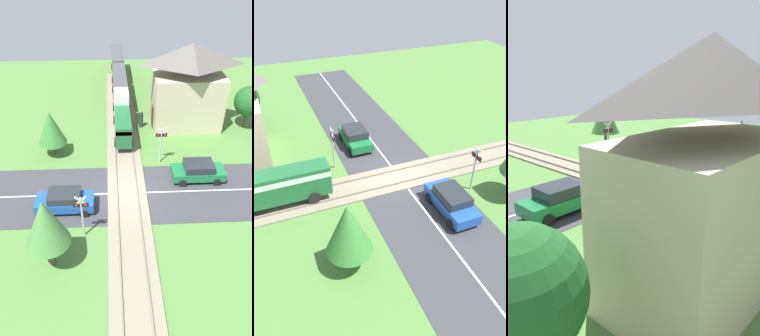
# 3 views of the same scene
# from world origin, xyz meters

# --- Properties ---
(ground_plane) EXTENTS (60.00, 60.00, 0.00)m
(ground_plane) POSITION_xyz_m (0.00, 0.00, 0.00)
(ground_plane) COLOR #4C7A38
(road_surface) EXTENTS (48.00, 6.40, 0.02)m
(road_surface) POSITION_xyz_m (0.00, 0.00, 0.01)
(road_surface) COLOR #38383D
(road_surface) RESTS_ON ground_plane
(track_bed) EXTENTS (2.80, 48.00, 0.24)m
(track_bed) POSITION_xyz_m (0.00, 0.00, 0.07)
(track_bed) COLOR gray
(track_bed) RESTS_ON ground_plane
(train) EXTENTS (1.58, 21.60, 3.18)m
(train) POSITION_xyz_m (0.00, 15.89, 1.89)
(train) COLOR #1E6033
(train) RESTS_ON track_bed
(car_near_crossing) EXTENTS (3.87, 1.83, 1.48)m
(car_near_crossing) POSITION_xyz_m (-4.25, -1.44, 0.78)
(car_near_crossing) COLOR #1E4CA8
(car_near_crossing) RESTS_ON ground_plane
(car_far_side) EXTENTS (3.93, 1.92, 1.49)m
(car_far_side) POSITION_xyz_m (5.43, 1.44, 0.78)
(car_far_side) COLOR #197038
(car_far_side) RESTS_ON ground_plane
(crossing_signal_west_approach) EXTENTS (0.90, 0.18, 3.21)m
(crossing_signal_west_approach) POSITION_xyz_m (-2.88, -3.85, 2.05)
(crossing_signal_west_approach) COLOR #B7B7B7
(crossing_signal_west_approach) RESTS_ON ground_plane
(crossing_signal_east_approach) EXTENTS (0.90, 0.18, 3.21)m
(crossing_signal_east_approach) POSITION_xyz_m (2.88, 3.85, 2.05)
(crossing_signal_east_approach) COLOR #B7B7B7
(crossing_signal_east_approach) RESTS_ON ground_plane
(station_building) EXTENTS (6.76, 3.95, 7.81)m
(station_building) POSITION_xyz_m (6.09, 9.86, 3.82)
(station_building) COLOR #C6B793
(station_building) RESTS_ON ground_plane
(pedestrian_by_station) EXTENTS (0.42, 0.42, 1.72)m
(pedestrian_by_station) POSITION_xyz_m (1.85, 9.82, 0.78)
(pedestrian_by_station) COLOR #333338
(pedestrian_by_station) RESTS_ON ground_plane
(tree_by_station) EXTENTS (2.77, 2.77, 4.10)m
(tree_by_station) POSITION_xyz_m (11.72, 9.18, 2.71)
(tree_by_station) COLOR brown
(tree_by_station) RESTS_ON ground_plane
(tree_roadside_hedge) EXTENTS (2.31, 2.31, 3.93)m
(tree_roadside_hedge) POSITION_xyz_m (-5.87, 5.44, 2.53)
(tree_roadside_hedge) COLOR brown
(tree_roadside_hedge) RESTS_ON ground_plane
(tree_beyond_track) EXTENTS (2.41, 2.41, 4.78)m
(tree_beyond_track) POSITION_xyz_m (-4.52, -5.95, 3.33)
(tree_beyond_track) COLOR brown
(tree_beyond_track) RESTS_ON ground_plane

